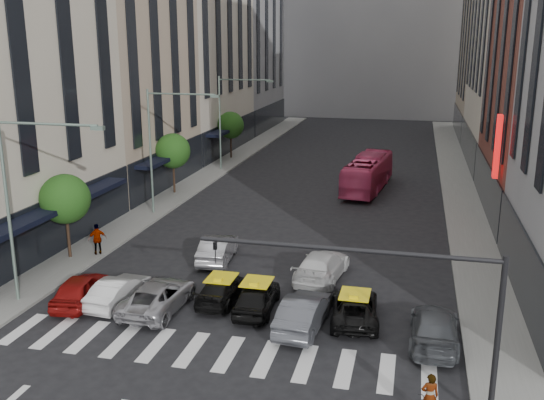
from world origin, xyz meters
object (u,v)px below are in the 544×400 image
Objects in this scene: streetlamp_near at (23,186)px; pedestrian_far at (98,239)px; car_red at (81,289)px; streetlamp_far at (229,111)px; taxi_left at (222,290)px; taxi_center at (257,296)px; streetlamp_mid at (162,135)px; bus at (368,173)px; car_white_front at (119,291)px.

streetlamp_near is 4.83× the size of pedestrian_far.
car_red is at bearing 76.96° from pedestrian_far.
streetlamp_far is 4.83× the size of pedestrian_far.
streetlamp_far is 2.14× the size of taxi_left.
car_red is 8.65m from taxi_center.
streetlamp_near is 5.64m from car_red.
streetlamp_mid is 2.10× the size of car_red.
bus is (3.10, 25.35, 0.75)m from taxi_center.
car_white_front is at bearing 18.05° from taxi_left.
pedestrian_far is at bearing -90.81° from streetlamp_far.
bus is at bearing -106.69° from car_white_front.
streetlamp_far reaches higher than pedestrian_far.
car_white_front is at bearing -82.67° from streetlamp_far.
taxi_left is (8.77, 2.39, -5.29)m from streetlamp_near.
streetlamp_mid reaches higher than pedestrian_far.
car_white_front is 6.78m from taxi_center.
car_red is at bearing 14.49° from car_white_front.
streetlamp_mid is 2.12× the size of taxi_center.
bus is at bearing -160.02° from pedestrian_far.
bus reaches higher than taxi_left.
streetlamp_mid is 4.83× the size of pedestrian_far.
streetlamp_far reaches higher than car_white_front.
pedestrian_far is at bearing -26.56° from taxi_center.
car_white_front is (3.99, -31.05, -5.22)m from streetlamp_far.
car_red is 6.69m from pedestrian_far.
taxi_center is (10.72, -30.23, -5.18)m from streetlamp_far.
streetlamp_near is 16.00m from streetlamp_mid.
car_white_front is at bearing 91.53° from pedestrian_far.
taxi_left is 2.06m from taxi_center.
taxi_left is at bearing 85.17° from bus.
taxi_left is 25.25m from bus.
taxi_center is 0.40× the size of bus.
bus reaches higher than car_white_front.
streetlamp_mid is at bearing -71.25° from car_white_front.
pedestrian_far is (-11.08, 5.03, 0.36)m from taxi_center.
pedestrian_far is (-0.36, -25.21, -4.82)m from streetlamp_far.
car_white_front is 0.98× the size of taxi_center.
car_red is 1.02× the size of taxi_left.
pedestrian_far reaches higher than car_white_front.
streetlamp_far is 31.74m from car_white_front.
streetlamp_mid is 18.56m from taxi_center.
taxi_left is 0.99× the size of taxi_center.
bus is (13.82, -4.89, -4.43)m from streetlamp_far.
streetlamp_far is at bearing -78.78° from car_white_front.
pedestrian_far is at bearing -75.49° from car_red.
bus is at bearing -19.47° from streetlamp_far.
car_red reaches higher than car_white_front.
taxi_left is (8.77, -13.61, -5.29)m from streetlamp_mid.
bus is at bearing 38.80° from streetlamp_mid.
taxi_center is at bearing -53.00° from streetlamp_mid.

